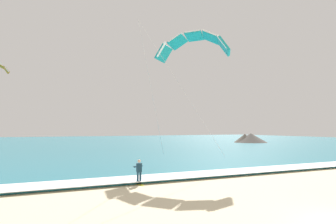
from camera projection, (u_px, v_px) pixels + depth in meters
sea at (73, 143)px, 77.33m from camera, size 200.00×120.00×0.20m
surf_foam at (190, 175)px, 24.13m from camera, size 200.00×2.91×0.04m
surfboard at (139, 184)px, 21.15m from camera, size 0.53×1.43×0.09m
kitesurfer at (139, 170)px, 21.22m from camera, size 0.55×0.54×1.69m
kite_primary at (193, 43)px, 30.95m from camera, size 10.58×9.09×12.31m
headland_right at (249, 139)px, 78.46m from camera, size 8.75×9.39×2.52m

